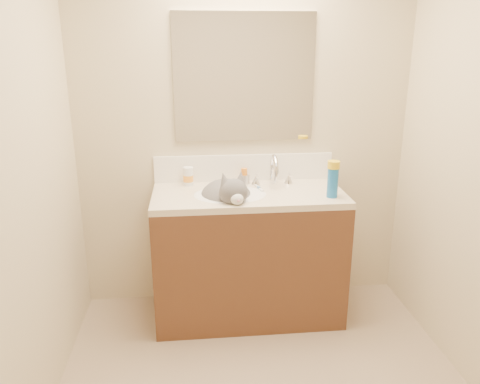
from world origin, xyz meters
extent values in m
cube|color=#C8B795|center=(0.00, 1.25, 1.25)|extent=(2.20, 0.04, 2.50)
cube|color=#512E1C|center=(0.00, 0.97, 0.41)|extent=(1.20, 0.55, 0.82)
cube|color=beige|center=(0.00, 0.97, 0.84)|extent=(1.20, 0.55, 0.04)
ellipsoid|color=white|center=(-0.12, 0.94, 0.79)|extent=(0.45, 0.36, 0.14)
cylinder|color=silver|center=(0.18, 1.16, 0.92)|extent=(0.04, 0.04, 0.11)
torus|color=silver|center=(0.18, 1.09, 0.97)|extent=(0.03, 0.20, 0.20)
cylinder|color=silver|center=(0.18, 1.01, 0.94)|extent=(0.03, 0.03, 0.06)
cone|color=silver|center=(0.07, 1.16, 0.89)|extent=(0.06, 0.06, 0.06)
cone|color=silver|center=(0.29, 1.16, 0.89)|extent=(0.06, 0.06, 0.06)
ellipsoid|color=#545154|center=(-0.14, 0.97, 0.82)|extent=(0.39, 0.42, 0.24)
ellipsoid|color=#545154|center=(-0.11, 0.81, 0.92)|extent=(0.20, 0.19, 0.16)
ellipsoid|color=#545154|center=(-0.12, 0.88, 0.88)|extent=(0.15, 0.15, 0.15)
cone|color=#545154|center=(-0.16, 0.82, 1.00)|extent=(0.09, 0.09, 0.10)
cone|color=#545154|center=(-0.07, 0.84, 1.00)|extent=(0.09, 0.10, 0.10)
ellipsoid|color=silver|center=(-0.10, 0.74, 0.90)|extent=(0.09, 0.07, 0.07)
ellipsoid|color=silver|center=(-0.12, 0.85, 0.83)|extent=(0.13, 0.10, 0.14)
sphere|color=pink|center=(-0.09, 0.71, 0.90)|extent=(0.02, 0.02, 0.02)
cylinder|color=#545154|center=(0.01, 0.99, 0.75)|extent=(0.15, 0.24, 0.05)
cube|color=white|center=(0.00, 1.24, 0.95)|extent=(1.20, 0.02, 0.18)
cube|color=white|center=(0.00, 1.24, 1.54)|extent=(0.90, 0.02, 0.80)
cylinder|color=white|center=(-0.38, 1.17, 0.92)|extent=(0.08, 0.08, 0.12)
cylinder|color=#FF9E2A|center=(-0.38, 1.17, 0.91)|extent=(0.08, 0.08, 0.04)
cylinder|color=#B7B7BC|center=(0.00, 1.16, 0.89)|extent=(0.05, 0.05, 0.06)
cylinder|color=orange|center=(-0.01, 1.18, 0.91)|extent=(0.05, 0.05, 0.10)
cube|color=white|center=(0.07, 1.04, 0.86)|extent=(0.04, 0.14, 0.01)
cube|color=#5987BE|center=(0.07, 1.04, 0.87)|extent=(0.02, 0.03, 0.01)
cylinder|color=#1962B1|center=(0.49, 0.83, 0.95)|extent=(0.08, 0.08, 0.18)
cylinder|color=yellow|center=(0.49, 0.83, 1.06)|extent=(0.09, 0.09, 0.04)
camera|label=1|loc=(-0.34, -1.79, 1.76)|focal=35.00mm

